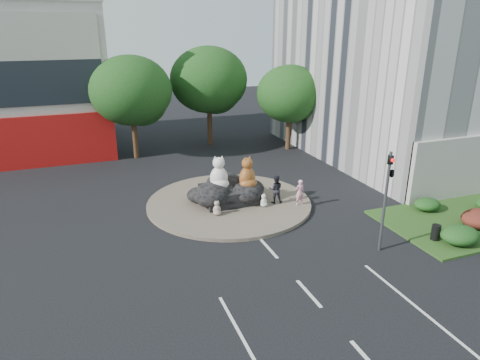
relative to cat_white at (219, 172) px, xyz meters
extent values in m
plane|color=black|center=(0.63, -9.97, -2.14)|extent=(120.00, 120.00, 0.00)
cylinder|color=brown|center=(0.63, 0.03, -2.04)|extent=(10.00, 10.00, 0.20)
cube|color=#274617|center=(12.63, -6.97, -2.08)|extent=(10.00, 6.00, 0.12)
cylinder|color=#382314|center=(-3.37, 12.03, -0.27)|extent=(0.44, 0.44, 3.74)
ellipsoid|color=#113712|center=(-3.37, 12.03, 3.39)|extent=(6.46, 6.46, 5.49)
sphere|color=#113712|center=(-2.57, 12.53, 2.54)|extent=(4.25, 4.25, 4.25)
sphere|color=#113712|center=(-4.07, 11.73, 2.79)|extent=(3.74, 3.74, 3.74)
cylinder|color=#382314|center=(3.63, 14.03, -0.16)|extent=(0.44, 0.44, 3.96)
ellipsoid|color=#113712|center=(3.63, 14.03, 3.71)|extent=(6.84, 6.84, 5.81)
sphere|color=#113712|center=(4.43, 14.53, 2.81)|extent=(4.50, 4.50, 4.50)
sphere|color=#113712|center=(2.93, 13.73, 3.08)|extent=(3.96, 3.96, 3.96)
cylinder|color=#382314|center=(9.63, 10.03, -0.49)|extent=(0.44, 0.44, 3.30)
ellipsoid|color=#113712|center=(9.63, 10.03, 2.74)|extent=(5.70, 5.70, 4.84)
sphere|color=#113712|center=(10.43, 10.53, 1.99)|extent=(3.75, 3.75, 3.75)
sphere|color=#113712|center=(8.93, 9.73, 2.21)|extent=(3.30, 3.30, 3.30)
ellipsoid|color=#113712|center=(9.63, -8.97, -1.57)|extent=(2.00, 1.60, 0.90)
ellipsoid|color=#113712|center=(11.13, -5.17, -1.66)|extent=(1.60, 1.28, 0.72)
cylinder|color=#595B60|center=(5.63, -7.97, 0.36)|extent=(0.14, 0.14, 5.00)
imported|color=black|center=(5.63, -7.97, 2.06)|extent=(0.21, 0.26, 1.30)
imported|color=black|center=(5.83, -7.97, 1.86)|extent=(0.26, 1.24, 0.50)
sphere|color=red|center=(5.63, -8.15, 2.51)|extent=(0.18, 0.18, 0.18)
cylinder|color=#595B60|center=(13.63, -1.97, 1.86)|extent=(0.18, 0.18, 8.00)
cylinder|color=#595B60|center=(12.63, -1.97, 5.86)|extent=(2.00, 0.12, 0.12)
cube|color=silver|center=(11.63, -1.97, 5.76)|extent=(0.50, 0.22, 0.12)
imported|color=pink|center=(4.41, -1.96, -1.15)|extent=(0.60, 0.42, 1.58)
imported|color=black|center=(3.19, -1.20, -1.07)|extent=(1.02, 0.91, 1.73)
imported|color=#A7A8AE|center=(-12.66, 12.91, -1.46)|extent=(4.18, 1.75, 1.35)
cylinder|color=black|center=(8.83, -8.23, -1.62)|extent=(0.52, 0.52, 0.80)
camera|label=1|loc=(-7.22, -22.93, 8.20)|focal=32.00mm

